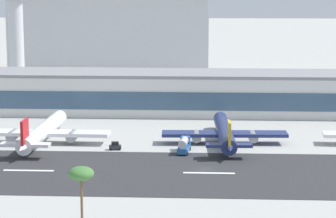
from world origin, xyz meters
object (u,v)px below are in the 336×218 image
object	(u,v)px
service_fuel_truck_0	(184,145)
service_baggage_tug_1	(115,146)
distant_hotel_block	(111,34)
palm_tree_1	(81,175)
airliner_red_tail_gate_1	(42,132)
terminal_building	(152,92)
airliner_gold_tail_gate_2	(225,133)
control_tower	(16,18)

from	to	relation	value
service_fuel_truck_0	service_baggage_tug_1	xyz separation A→B (m)	(-18.26, 2.18, -0.98)
distant_hotel_block	palm_tree_1	bearing A→B (deg)	-83.98
distant_hotel_block	service_fuel_truck_0	xyz separation A→B (m)	(40.14, -163.64, -16.87)
airliner_red_tail_gate_1	service_fuel_truck_0	size ratio (longest dim) A/B	5.50
palm_tree_1	service_baggage_tug_1	bearing A→B (deg)	91.50
airliner_red_tail_gate_1	service_baggage_tug_1	distance (m)	21.89
terminal_building	airliner_gold_tail_gate_2	size ratio (longest dim) A/B	4.63
terminal_building	palm_tree_1	size ratio (longest dim) A/B	19.43
control_tower	palm_tree_1	distance (m)	176.34
control_tower	airliner_red_tail_gate_1	bearing A→B (deg)	-72.13
service_fuel_truck_0	service_baggage_tug_1	world-z (taller)	service_fuel_truck_0
control_tower	airliner_red_tail_gate_1	world-z (taller)	control_tower
terminal_building	palm_tree_1	distance (m)	117.88
airliner_red_tail_gate_1	service_baggage_tug_1	world-z (taller)	airliner_red_tail_gate_1
terminal_building	distant_hotel_block	world-z (taller)	distant_hotel_block
service_baggage_tug_1	airliner_red_tail_gate_1	bearing A→B (deg)	155.30
airliner_red_tail_gate_1	service_baggage_tug_1	size ratio (longest dim) A/B	14.10
service_fuel_truck_0	airliner_red_tail_gate_1	bearing A→B (deg)	82.71
terminal_building	distant_hotel_block	xyz separation A→B (m)	(-27.17, 104.78, 11.96)
distant_hotel_block	service_baggage_tug_1	distance (m)	163.91
terminal_building	service_baggage_tug_1	xyz separation A→B (m)	(-5.29, -56.69, -5.89)
terminal_building	palm_tree_1	xyz separation A→B (m)	(-3.69, -117.80, 2.55)
distant_hotel_block	palm_tree_1	world-z (taller)	distant_hotel_block
service_baggage_tug_1	palm_tree_1	world-z (taller)	palm_tree_1
distant_hotel_block	airliner_red_tail_gate_1	bearing A→B (deg)	-89.63
airliner_red_tail_gate_1	palm_tree_1	bearing A→B (deg)	-160.55
airliner_red_tail_gate_1	service_fuel_truck_0	xyz separation A→B (m)	(39.13, -8.42, -1.16)
airliner_gold_tail_gate_2	palm_tree_1	distance (m)	74.95
terminal_building	palm_tree_1	world-z (taller)	terminal_building
terminal_building	distant_hotel_block	size ratio (longest dim) A/B	2.31
terminal_building	airliner_gold_tail_gate_2	xyz separation A→B (m)	(23.71, -48.33, -3.88)
distant_hotel_block	palm_tree_1	size ratio (longest dim) A/B	8.41
service_baggage_tug_1	control_tower	bearing A→B (deg)	108.56
distant_hotel_block	terminal_building	bearing A→B (deg)	-75.46
distant_hotel_block	airliner_red_tail_gate_1	distance (m)	156.02
airliner_red_tail_gate_1	service_fuel_truck_0	bearing A→B (deg)	-101.14
terminal_building	service_baggage_tug_1	size ratio (longest dim) A/B	62.76
airliner_red_tail_gate_1	service_baggage_tug_1	bearing A→B (deg)	-105.64
airliner_gold_tail_gate_2	distant_hotel_block	bearing A→B (deg)	15.91
service_fuel_truck_0	airliner_gold_tail_gate_2	bearing A→B (deg)	-40.69
airliner_red_tail_gate_1	airliner_gold_tail_gate_2	bearing A→B (deg)	-86.57
airliner_gold_tail_gate_2	service_fuel_truck_0	bearing A→B (deg)	131.98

